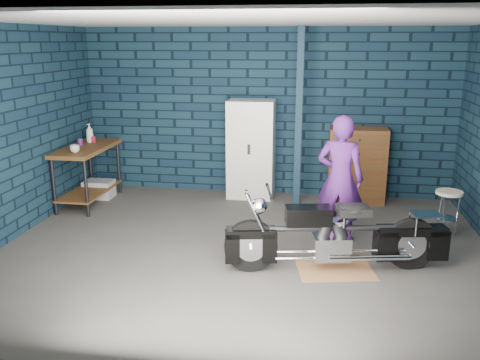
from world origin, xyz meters
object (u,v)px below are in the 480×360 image
Objects in this scene: person at (340,179)px; tool_chest at (357,165)px; locker at (251,149)px; workbench at (88,175)px; motorcycle at (337,230)px; storage_bin at (99,189)px; shop_stool at (447,214)px.

tool_chest is (0.33, 1.67, -0.22)m from person.
person reaches higher than locker.
workbench is 4.21m from motorcycle.
locker reaches higher than storage_bin.
person is 1.52m from shop_stool.
motorcycle is (3.77, -1.88, 0.01)m from workbench.
person is at bearing -167.99° from shop_stool.
motorcycle reaches higher than storage_bin.
storage_bin is 4.18m from tool_chest.
tool_chest reaches higher than storage_bin.
person is 1.02× the size of locker.
motorcycle is at bearing -139.71° from shop_stool.
person is 2.61× the size of shop_stool.
tool_chest reaches higher than shop_stool.
storage_bin is 0.74× the size of shop_stool.
storage_bin is 0.39× the size of tool_chest.
person is 3.54× the size of storage_bin.
tool_chest is 1.90× the size of shop_stool.
shop_stool reaches higher than storage_bin.
shop_stool is at bearing -155.33° from person.
motorcycle is 1.80× the size of tool_chest.
storage_bin is (-3.75, 2.17, -0.32)m from motorcycle.
person reaches higher than tool_chest.
motorcycle is at bearing -63.54° from locker.
motorcycle reaches higher than shop_stool.
tool_chest is at bearing 10.05° from workbench.
shop_stool is at bearing -26.50° from locker.
tool_chest is at bearing 127.95° from shop_stool.
motorcycle is 3.42× the size of shop_stool.
motorcycle is 4.34m from storage_bin.
shop_stool is (5.21, -0.94, 0.17)m from storage_bin.
tool_chest is (1.69, 0.00, -0.20)m from locker.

